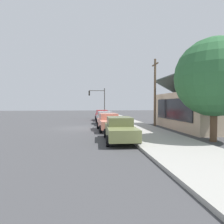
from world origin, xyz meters
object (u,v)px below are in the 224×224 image
car_olive (120,129)px  utility_pole_wooden (155,91)px  car_cherry (102,115)px  shade_tree (214,77)px  car_silver (105,118)px  traffic_light_main (98,98)px  car_coral (109,122)px  fire_hydrant_red (115,119)px

car_olive → utility_pole_wooden: 10.52m
car_cherry → shade_tree: 19.45m
car_silver → traffic_light_main: size_ratio=0.93×
traffic_light_main → utility_pole_wooden: size_ratio=0.69×
car_cherry → traffic_light_main: 4.53m
car_coral → shade_tree: 9.60m
traffic_light_main → utility_pole_wooden: (12.42, 5.66, 0.44)m
shade_tree → car_cherry: bearing=-161.6°
car_silver → car_coral: bearing=-3.9°
car_cherry → traffic_light_main: (-3.64, -0.35, 2.68)m
car_silver → car_olive: same height
traffic_light_main → fire_hydrant_red: 9.07m
car_silver → traffic_light_main: bearing=179.2°
car_cherry → utility_pole_wooden: 10.72m
car_silver → car_coral: size_ratio=0.99×
car_olive → shade_tree: bearing=84.0°
car_coral → traffic_light_main: bearing=179.2°
car_coral → traffic_light_main: 15.59m
car_olive → traffic_light_main: (-20.92, -0.30, 2.67)m
car_silver → fire_hydrant_red: size_ratio=6.83×
car_silver → car_olive: 11.41m
utility_pole_wooden → shade_tree: bearing=4.4°
shade_tree → traffic_light_main: bearing=-163.7°
car_coral → car_olive: 5.56m
car_olive → fire_hydrant_red: size_ratio=6.92×
car_silver → shade_tree: 14.15m
car_cherry → car_coral: bearing=-1.5°
car_olive → shade_tree: 7.03m
car_olive → shade_tree: shade_tree is taller
shade_tree → car_silver: bearing=-153.6°
traffic_light_main → car_silver: bearing=1.7°
car_coral → utility_pole_wooden: size_ratio=0.65×
car_coral → fire_hydrant_red: bearing=166.4°
shade_tree → car_coral: bearing=-136.0°
traffic_light_main → car_cherry: bearing=5.5°
car_cherry → shade_tree: size_ratio=0.66×
car_olive → fire_hydrant_red: car_olive is taller
shade_tree → utility_pole_wooden: utility_pole_wooden is taller
utility_pole_wooden → car_cherry: bearing=-148.8°
shade_tree → fire_hydrant_red: 14.71m
car_cherry → car_coral: 11.72m
car_silver → fire_hydrant_red: car_silver is taller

